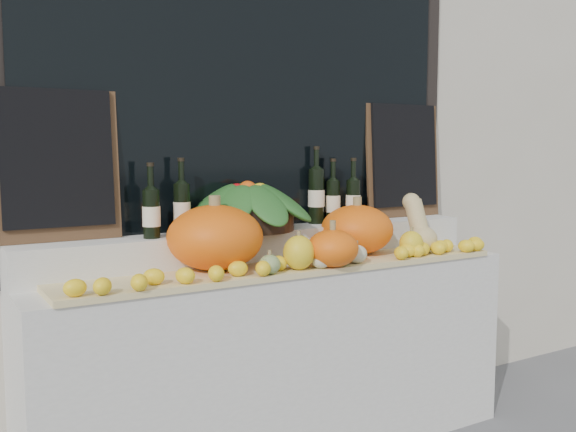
{
  "coord_description": "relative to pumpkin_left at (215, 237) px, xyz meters",
  "views": [
    {
      "loc": [
        -1.46,
        -0.98,
        1.42
      ],
      "look_at": [
        0.0,
        1.45,
        1.12
      ],
      "focal_mm": 40.0,
      "sensor_mm": 36.0,
      "label": 1
    }
  ],
  "objects": [
    {
      "name": "chalkboard_right",
      "position": [
        1.26,
        0.25,
        0.32
      ],
      "size": [
        0.5,
        0.07,
        0.62
      ],
      "rotation": [
        -0.07,
        0.0,
        0.0
      ],
      "color": "#4C331E",
      "rests_on": "rear_tier"
    },
    {
      "name": "pumpkin_left",
      "position": [
        0.0,
        0.0,
        0.0
      ],
      "size": [
        0.53,
        0.53,
        0.28
      ],
      "primitive_type": "ellipsoid",
      "rotation": [
        0.0,
        0.0,
        0.39
      ],
      "color": "orange",
      "rests_on": "straw_bedding"
    },
    {
      "name": "wine_bottle_far_right",
      "position": [
        0.86,
        0.18,
        0.11
      ],
      "size": [
        0.08,
        0.08,
        0.33
      ],
      "color": "black",
      "rests_on": "rear_tier"
    },
    {
      "name": "produce_bowl",
      "position": [
        0.25,
        0.17,
        0.11
      ],
      "size": [
        0.66,
        0.66,
        0.24
      ],
      "color": "black",
      "rests_on": "rear_tier"
    },
    {
      "name": "butternut_squash",
      "position": [
        1.08,
        -0.08,
        -0.02
      ],
      "size": [
        0.14,
        0.21,
        0.29
      ],
      "color": "#CFB67A",
      "rests_on": "straw_bedding"
    },
    {
      "name": "straw_bedding",
      "position": [
        0.34,
        -0.09,
        -0.15
      ],
      "size": [
        2.1,
        0.32,
        0.02
      ],
      "primitive_type": "cube",
      "color": "tan",
      "rests_on": "display_sill"
    },
    {
      "name": "wine_bottle_near_left",
      "position": [
        -0.07,
        0.19,
        0.11
      ],
      "size": [
        0.08,
        0.08,
        0.34
      ],
      "color": "black",
      "rests_on": "rear_tier"
    },
    {
      "name": "wine_bottle_far_left",
      "position": [
        -0.23,
        0.14,
        0.1
      ],
      "size": [
        0.08,
        0.08,
        0.32
      ],
      "color": "black",
      "rests_on": "rear_tier"
    },
    {
      "name": "wine_bottle_near_right",
      "position": [
        0.76,
        0.22,
        0.11
      ],
      "size": [
        0.08,
        0.08,
        0.33
      ],
      "color": "black",
      "rests_on": "rear_tier"
    },
    {
      "name": "display_sill",
      "position": [
        0.34,
        0.04,
        -0.6
      ],
      "size": [
        2.3,
        0.55,
        0.88
      ],
      "primitive_type": "cube",
      "color": "silver",
      "rests_on": "ground"
    },
    {
      "name": "pumpkin_right",
      "position": [
        0.77,
        0.02,
        -0.02
      ],
      "size": [
        0.39,
        0.39,
        0.24
      ],
      "primitive_type": "ellipsoid",
      "rotation": [
        0.0,
        0.0,
        -0.12
      ],
      "color": "orange",
      "rests_on": "straw_bedding"
    },
    {
      "name": "wine_bottle_tall",
      "position": [
        0.67,
        0.23,
        0.14
      ],
      "size": [
        0.08,
        0.08,
        0.39
      ],
      "color": "black",
      "rests_on": "rear_tier"
    },
    {
      "name": "chalkboard_left",
      "position": [
        -0.58,
        0.25,
        0.32
      ],
      "size": [
        0.5,
        0.07,
        0.62
      ],
      "rotation": [
        -0.07,
        0.0,
        0.0
      ],
      "color": "#4C331E",
      "rests_on": "rear_tier"
    },
    {
      "name": "rear_tier",
      "position": [
        0.34,
        0.19,
        -0.08
      ],
      "size": [
        2.3,
        0.25,
        0.16
      ],
      "primitive_type": "cube",
      "color": "silver",
      "rests_on": "display_sill"
    },
    {
      "name": "lemon_heap",
      "position": [
        0.34,
        -0.2,
        -0.11
      ],
      "size": [
        2.2,
        0.16,
        0.06
      ],
      "primitive_type": null,
      "color": "yellow",
      "rests_on": "straw_bedding"
    },
    {
      "name": "decorative_gourds",
      "position": [
        0.5,
        -0.18,
        -0.08
      ],
      "size": [
        0.91,
        0.15,
        0.17
      ],
      "color": "#2D601D",
      "rests_on": "straw_bedding"
    },
    {
      "name": "pumpkin_center",
      "position": [
        0.47,
        -0.2,
        -0.06
      ],
      "size": [
        0.27,
        0.27,
        0.16
      ],
      "primitive_type": "ellipsoid",
      "rotation": [
        0.0,
        0.0,
        0.22
      ],
      "color": "orange",
      "rests_on": "straw_bedding"
    }
  ]
}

